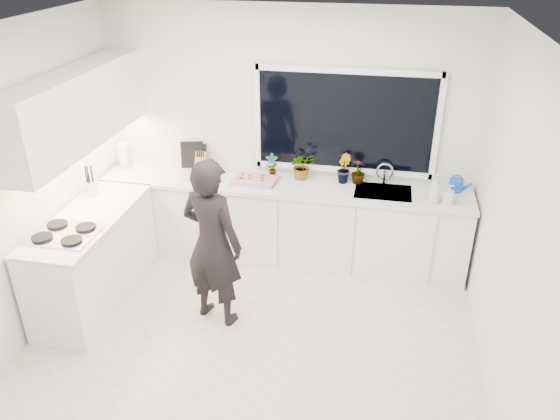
# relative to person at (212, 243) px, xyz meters

# --- Properties ---
(floor) EXTENTS (4.00, 3.50, 0.02)m
(floor) POSITION_rel_person_xyz_m (0.42, -0.28, -0.83)
(floor) COLOR beige
(floor) RESTS_ON ground
(wall_back) EXTENTS (4.00, 0.02, 2.70)m
(wall_back) POSITION_rel_person_xyz_m (0.42, 1.48, 0.53)
(wall_back) COLOR white
(wall_back) RESTS_ON ground
(wall_left) EXTENTS (0.02, 3.50, 2.70)m
(wall_left) POSITION_rel_person_xyz_m (-1.59, -0.28, 0.53)
(wall_left) COLOR white
(wall_left) RESTS_ON ground
(wall_right) EXTENTS (0.02, 3.50, 2.70)m
(wall_right) POSITION_rel_person_xyz_m (2.43, -0.28, 0.53)
(wall_right) COLOR white
(wall_right) RESTS_ON ground
(ceiling) EXTENTS (4.00, 3.50, 0.02)m
(ceiling) POSITION_rel_person_xyz_m (0.42, -0.28, 1.89)
(ceiling) COLOR white
(ceiling) RESTS_ON wall_back
(window) EXTENTS (1.80, 0.02, 1.00)m
(window) POSITION_rel_person_xyz_m (1.02, 1.45, 0.73)
(window) COLOR black
(window) RESTS_ON wall_back
(base_cabinets_back) EXTENTS (3.92, 0.58, 0.88)m
(base_cabinets_back) POSITION_rel_person_xyz_m (0.42, 1.17, -0.38)
(base_cabinets_back) COLOR white
(base_cabinets_back) RESTS_ON floor
(base_cabinets_left) EXTENTS (0.58, 1.60, 0.88)m
(base_cabinets_left) POSITION_rel_person_xyz_m (-1.25, 0.07, -0.38)
(base_cabinets_left) COLOR white
(base_cabinets_left) RESTS_ON floor
(countertop_back) EXTENTS (3.94, 0.62, 0.04)m
(countertop_back) POSITION_rel_person_xyz_m (0.42, 1.16, 0.08)
(countertop_back) COLOR silver
(countertop_back) RESTS_ON base_cabinets_back
(countertop_left) EXTENTS (0.62, 1.60, 0.04)m
(countertop_left) POSITION_rel_person_xyz_m (-1.25, 0.07, 0.08)
(countertop_left) COLOR silver
(countertop_left) RESTS_ON base_cabinets_left
(upper_cabinets) EXTENTS (0.34, 2.10, 0.70)m
(upper_cabinets) POSITION_rel_person_xyz_m (-1.37, 0.42, 1.03)
(upper_cabinets) COLOR white
(upper_cabinets) RESTS_ON wall_left
(sink) EXTENTS (0.58, 0.42, 0.14)m
(sink) POSITION_rel_person_xyz_m (1.47, 1.17, 0.05)
(sink) COLOR silver
(sink) RESTS_ON countertop_back
(faucet) EXTENTS (0.03, 0.03, 0.22)m
(faucet) POSITION_rel_person_xyz_m (1.47, 1.37, 0.21)
(faucet) COLOR silver
(faucet) RESTS_ON countertop_back
(stovetop) EXTENTS (0.56, 0.48, 0.03)m
(stovetop) POSITION_rel_person_xyz_m (-1.27, -0.28, 0.12)
(stovetop) COLOR black
(stovetop) RESTS_ON countertop_left
(person) EXTENTS (0.68, 0.55, 1.63)m
(person) POSITION_rel_person_xyz_m (0.00, 0.00, 0.00)
(person) COLOR black
(person) RESTS_ON floor
(pizza_tray) EXTENTS (0.52, 0.40, 0.03)m
(pizza_tray) POSITION_rel_person_xyz_m (0.13, 1.14, 0.12)
(pizza_tray) COLOR silver
(pizza_tray) RESTS_ON countertop_back
(pizza) EXTENTS (0.47, 0.35, 0.01)m
(pizza) POSITION_rel_person_xyz_m (0.13, 1.14, 0.14)
(pizza) COLOR #AA2A16
(pizza) RESTS_ON pizza_tray
(watering_can) EXTENTS (0.18, 0.18, 0.13)m
(watering_can) POSITION_rel_person_xyz_m (2.20, 1.33, 0.17)
(watering_can) COLOR blue
(watering_can) RESTS_ON countertop_back
(paper_towel_roll) EXTENTS (0.14, 0.14, 0.26)m
(paper_towel_roll) POSITION_rel_person_xyz_m (-1.43, 1.27, 0.23)
(paper_towel_roll) COLOR silver
(paper_towel_roll) RESTS_ON countertop_back
(knife_block) EXTENTS (0.15, 0.13, 0.22)m
(knife_block) POSITION_rel_person_xyz_m (-0.52, 1.31, 0.21)
(knife_block) COLOR olive
(knife_block) RESTS_ON countertop_back
(utensil_crock) EXTENTS (0.16, 0.16, 0.16)m
(utensil_crock) POSITION_rel_person_xyz_m (-1.43, 0.52, 0.18)
(utensil_crock) COLOR silver
(utensil_crock) RESTS_ON countertop_left
(picture_frame_large) EXTENTS (0.22, 0.05, 0.28)m
(picture_frame_large) POSITION_rel_person_xyz_m (-0.61, 1.41, 0.24)
(picture_frame_large) COLOR black
(picture_frame_large) RESTS_ON countertop_back
(picture_frame_small) EXTENTS (0.25, 0.07, 0.30)m
(picture_frame_small) POSITION_rel_person_xyz_m (-0.67, 1.41, 0.25)
(picture_frame_small) COLOR black
(picture_frame_small) RESTS_ON countertop_back
(herb_plants) EXTENTS (1.10, 0.32, 0.31)m
(herb_plants) POSITION_rel_person_xyz_m (0.76, 1.33, 0.25)
(herb_plants) COLOR #26662D
(herb_plants) RESTS_ON countertop_back
(soap_bottles) EXTENTS (0.25, 0.14, 0.29)m
(soap_bottles) POSITION_rel_person_xyz_m (2.01, 1.02, 0.24)
(soap_bottles) COLOR #D8BF66
(soap_bottles) RESTS_ON countertop_back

